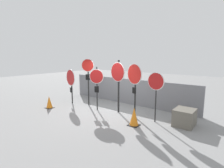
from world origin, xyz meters
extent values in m
plane|color=gray|center=(0.00, 0.00, 0.00)|extent=(40.00, 40.00, 0.00)
cube|color=slate|center=(0.00, 1.77, 0.73)|extent=(8.03, 0.12, 1.45)
cylinder|color=black|center=(-2.57, -0.15, 0.96)|extent=(0.07, 0.07, 1.91)
cylinder|color=white|center=(-2.59, -0.21, 1.52)|extent=(0.92, 0.21, 0.93)
cylinder|color=red|center=(-2.59, -0.23, 1.52)|extent=(0.86, 0.20, 0.87)
cube|color=black|center=(-2.59, -0.21, 0.80)|extent=(0.21, 0.07, 0.31)
cylinder|color=black|center=(-1.51, 0.14, 1.26)|extent=(0.07, 0.07, 2.52)
cylinder|color=white|center=(-1.48, 0.09, 2.24)|extent=(0.63, 0.36, 0.70)
cylinder|color=red|center=(-1.47, 0.07, 2.24)|extent=(0.57, 0.33, 0.64)
cube|color=black|center=(-1.48, 0.09, 1.61)|extent=(0.24, 0.15, 0.32)
cylinder|color=black|center=(-0.53, -0.22, 1.10)|extent=(0.06, 0.06, 2.21)
cylinder|color=white|center=(-0.51, -0.27, 1.74)|extent=(0.67, 0.34, 0.73)
cylinder|color=red|center=(-0.50, -0.28, 1.74)|extent=(0.61, 0.31, 0.67)
cube|color=black|center=(-0.51, -0.27, 1.09)|extent=(0.21, 0.12, 0.32)
cylinder|color=black|center=(0.56, 0.13, 1.28)|extent=(0.09, 0.09, 2.55)
cylinder|color=white|center=(0.55, 0.06, 1.99)|extent=(0.91, 0.20, 0.92)
cylinder|color=red|center=(0.54, 0.05, 1.99)|extent=(0.85, 0.19, 0.86)
cylinder|color=black|center=(1.54, 0.02, 1.18)|extent=(0.07, 0.07, 2.36)
cylinder|color=white|center=(1.52, -0.04, 1.96)|extent=(0.87, 0.31, 0.91)
cylinder|color=red|center=(1.52, -0.06, 1.96)|extent=(0.81, 0.29, 0.85)
cube|color=black|center=(1.52, -0.04, 1.24)|extent=(0.22, 0.10, 0.27)
cylinder|color=black|center=(2.51, 0.05, 1.04)|extent=(0.05, 0.05, 2.08)
cylinder|color=white|center=(2.50, 0.00, 1.73)|extent=(0.74, 0.09, 0.74)
cylinder|color=red|center=(2.50, -0.02, 1.73)|extent=(0.68, 0.09, 0.68)
cube|color=black|center=(-2.77, -1.54, 0.01)|extent=(0.38, 0.38, 0.02)
cone|color=orange|center=(-2.77, -1.54, 0.33)|extent=(0.31, 0.31, 0.63)
cube|color=black|center=(2.00, -0.82, 0.01)|extent=(0.42, 0.42, 0.02)
cone|color=orange|center=(2.00, -0.82, 0.38)|extent=(0.35, 0.35, 0.71)
cube|color=#605B51|center=(3.59, 0.37, 0.34)|extent=(0.74, 0.84, 0.67)
camera|label=1|loc=(5.38, -6.60, 2.73)|focal=28.00mm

